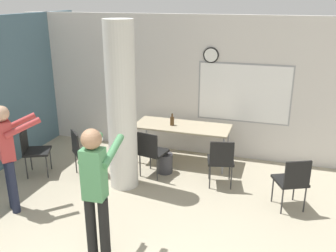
{
  "coord_description": "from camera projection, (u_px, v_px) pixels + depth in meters",
  "views": [
    {
      "loc": [
        1.5,
        -2.12,
        3.13
      ],
      "look_at": [
        -0.09,
        2.91,
        1.28
      ],
      "focal_mm": 40.0,
      "sensor_mm": 36.0,
      "label": 1
    }
  ],
  "objects": [
    {
      "name": "chair_table_left",
      "position": [
        151.0,
        150.0,
        6.69
      ],
      "size": [
        0.52,
        0.52,
        0.87
      ],
      "color": "black",
      "rests_on": "ground_plane"
    },
    {
      "name": "person_watching_back",
      "position": [
        8.0,
        151.0,
        5.48
      ],
      "size": [
        0.61,
        0.66,
        1.67
      ],
      "color": "#1E2338",
      "rests_on": "ground_plane"
    },
    {
      "name": "waste_bin",
      "position": [
        165.0,
        163.0,
        6.94
      ],
      "size": [
        0.29,
        0.29,
        0.37
      ],
      "color": "#38383D",
      "rests_on": "ground_plane"
    },
    {
      "name": "chair_by_left_wall",
      "position": [
        33.0,
        149.0,
        6.76
      ],
      "size": [
        0.58,
        0.58,
        0.87
      ],
      "color": "black",
      "rests_on": "ground_plane"
    },
    {
      "name": "folding_table",
      "position": [
        182.0,
        128.0,
        7.22
      ],
      "size": [
        1.83,
        0.73,
        0.76
      ],
      "color": "tan",
      "rests_on": "ground_plane"
    },
    {
      "name": "chair_near_pillar",
      "position": [
        83.0,
        150.0,
        6.71
      ],
      "size": [
        0.62,
        0.62,
        0.87
      ],
      "color": "black",
      "rests_on": "ground_plane"
    },
    {
      "name": "chair_mid_room",
      "position": [
        292.0,
        180.0,
        5.63
      ],
      "size": [
        0.59,
        0.59,
        0.87
      ],
      "color": "black",
      "rests_on": "ground_plane"
    },
    {
      "name": "bottle_on_table",
      "position": [
        172.0,
        121.0,
        7.2
      ],
      "size": [
        0.08,
        0.08,
        0.23
      ],
      "color": "#4C3319",
      "rests_on": "folding_table"
    },
    {
      "name": "chair_table_right",
      "position": [
        221.0,
        159.0,
        6.33
      ],
      "size": [
        0.53,
        0.53,
        0.87
      ],
      "color": "black",
      "rests_on": "ground_plane"
    },
    {
      "name": "person_playing_front",
      "position": [
        96.0,
        186.0,
        4.37
      ],
      "size": [
        0.4,
        0.68,
        1.74
      ],
      "color": "black",
      "rests_on": "ground_plane"
    },
    {
      "name": "support_pillar",
      "position": [
        121.0,
        108.0,
        6.09
      ],
      "size": [
        0.48,
        0.48,
        2.8
      ],
      "color": "silver",
      "rests_on": "ground_plane"
    },
    {
      "name": "wall_back",
      "position": [
        205.0,
        87.0,
        7.46
      ],
      "size": [
        8.0,
        0.15,
        2.8
      ],
      "color": "silver",
      "rests_on": "ground_plane"
    }
  ]
}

